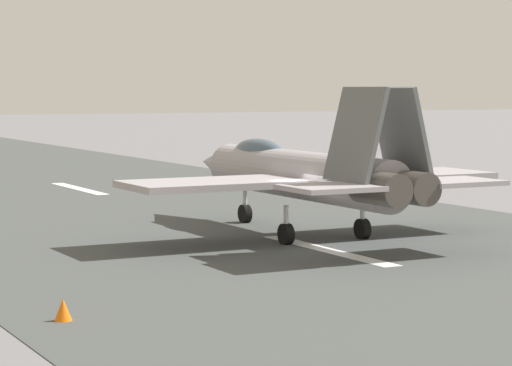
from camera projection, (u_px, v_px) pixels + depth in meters
The scene contains 5 objects.
ground_plane at pixel (317, 248), 38.31m from camera, with size 400.00×400.00×0.00m, color slate.
runway_strip at pixel (317, 248), 38.30m from camera, with size 240.00×26.00×0.02m.
fighter_jet at pixel (302, 173), 41.16m from camera, with size 16.07×14.31×5.57m.
crew_person at pixel (365, 180), 56.81m from camera, with size 0.69×0.36×1.67m.
marker_cone_near at pixel (63, 310), 26.21m from camera, with size 0.44×0.44×0.55m, color orange.
Camera 1 is at (-32.68, 19.47, 5.51)m, focal length 77.68 mm.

